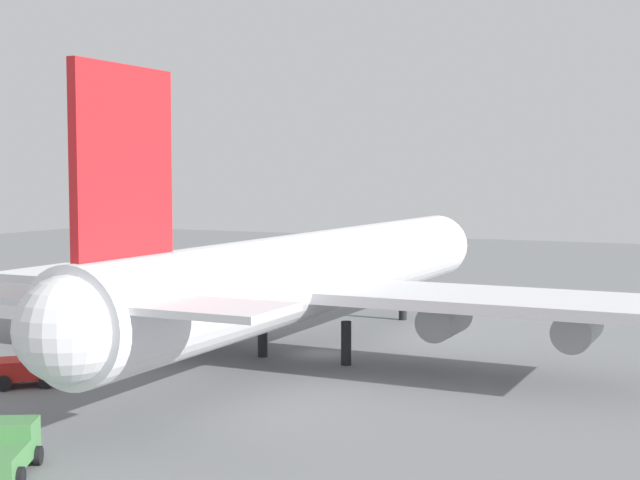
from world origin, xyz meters
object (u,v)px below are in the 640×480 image
Objects in this scene: cargo_airplane at (318,274)px; fuel_truck at (5,451)px; catering_truck at (29,366)px; safety_cone_nose at (471,305)px.

cargo_airplane is 29.68m from fuel_truck.
safety_cone_nose is (42.66, -15.31, -0.88)m from catering_truck.
catering_truck is 45.34m from safety_cone_nose.
fuel_truck is 17.03m from catering_truck.
cargo_airplane is 11.51× the size of fuel_truck.
cargo_airplane is 98.18× the size of safety_cone_nose.
cargo_airplane is 13.10× the size of catering_truck.
fuel_truck is (-29.27, 0.92, -4.77)m from cargo_airplane.
catering_truck reaches higher than fuel_truck.
safety_cone_nose is at bearing -19.74° from catering_truck.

